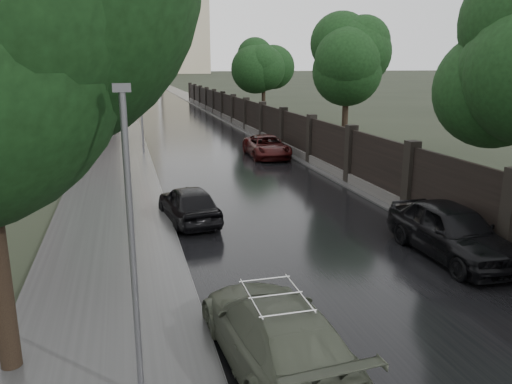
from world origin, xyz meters
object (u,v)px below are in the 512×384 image
object	(u,v)px
car_right_near	(452,231)
traffic_light	(142,115)
tree_right_c	(264,69)
hatchback_left	(189,203)
lamp_post	(132,251)
tree_left_far	(78,66)
car_right_far	(267,146)
tree_right_b	(347,71)
volga_sedan	(275,332)

from	to	relation	value
car_right_near	traffic_light	bearing A→B (deg)	111.57
tree_right_c	hatchback_left	bearing A→B (deg)	-110.60
car_right_near	lamp_post	bearing A→B (deg)	-154.19
tree_left_far	hatchback_left	bearing A→B (deg)	-76.29
hatchback_left	tree_left_far	bearing A→B (deg)	-83.81
tree_right_c	hatchback_left	xyz separation A→B (m)	(-10.88, -28.94, -4.29)
tree_left_far	car_right_far	size ratio (longest dim) A/B	1.59
tree_right_b	car_right_far	xyz separation A→B (m)	(-4.77, 0.36, -4.31)
volga_sedan	lamp_post	bearing A→B (deg)	8.10
tree_left_far	car_right_far	distance (m)	13.95
tree_right_c	car_right_near	size ratio (longest dim) A/B	1.52
tree_right_b	tree_right_c	world-z (taller)	same
tree_left_far	tree_right_c	bearing A→B (deg)	32.83
tree_right_b	car_right_far	size ratio (longest dim) A/B	1.51
tree_right_b	car_right_far	bearing A→B (deg)	175.66
tree_left_far	lamp_post	size ratio (longest dim) A/B	1.45
tree_right_c	car_right_far	xyz separation A→B (m)	(-4.77, -17.64, -4.31)
car_right_near	car_right_far	xyz separation A→B (m)	(-0.67, 16.55, -0.14)
tree_left_far	lamp_post	distance (m)	28.73
traffic_light	car_right_near	distance (m)	20.73
volga_sedan	hatchback_left	bearing A→B (deg)	-91.87
volga_sedan	tree_right_b	bearing A→B (deg)	-122.02
tree_right_c	traffic_light	xyz separation A→B (m)	(-11.80, -15.01, -2.55)
tree_right_c	volga_sedan	distance (m)	39.63
tree_right_b	traffic_light	xyz separation A→B (m)	(-11.80, 2.99, -2.55)
tree_left_far	car_right_far	xyz separation A→B (m)	(10.73, -7.64, -4.60)
tree_right_b	lamp_post	size ratio (longest dim) A/B	1.37
tree_right_c	car_right_far	size ratio (longest dim) A/B	1.51
tree_right_c	lamp_post	distance (m)	40.67
traffic_light	tree_right_c	bearing A→B (deg)	51.82
tree_left_far	car_right_near	bearing A→B (deg)	-64.76
tree_right_b	traffic_light	distance (m)	12.44
tree_left_far	traffic_light	world-z (taller)	tree_left_far
tree_right_c	volga_sedan	world-z (taller)	tree_right_c
hatchback_left	tree_right_c	bearing A→B (deg)	-118.12
lamp_post	traffic_light	distance (m)	23.52
car_right_far	traffic_light	bearing A→B (deg)	161.13
traffic_light	car_right_near	xyz separation A→B (m)	(7.70, -19.18, -1.61)
volga_sedan	car_right_far	world-z (taller)	volga_sedan
hatchback_left	car_right_near	size ratio (longest dim) A/B	0.84
lamp_post	tree_right_c	bearing A→B (deg)	71.48
traffic_light	hatchback_left	world-z (taller)	traffic_light
hatchback_left	car_right_far	bearing A→B (deg)	-125.91
traffic_light	car_right_far	size ratio (longest dim) A/B	0.86
volga_sedan	car_right_far	size ratio (longest dim) A/B	1.01
hatchback_left	car_right_far	distance (m)	12.85
hatchback_left	lamp_post	bearing A→B (deg)	70.55
car_right_far	car_right_near	bearing A→B (deg)	-86.01
tree_left_far	volga_sedan	size ratio (longest dim) A/B	1.59
traffic_light	hatchback_left	xyz separation A→B (m)	(0.92, -13.93, -1.74)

